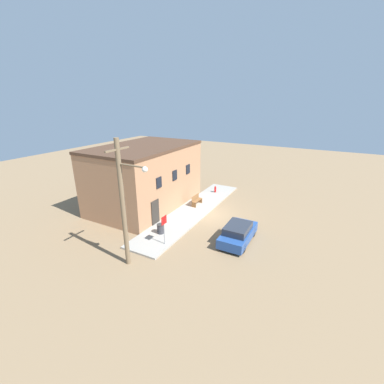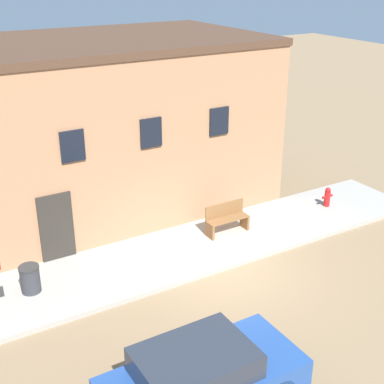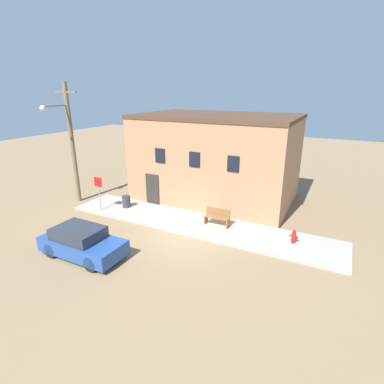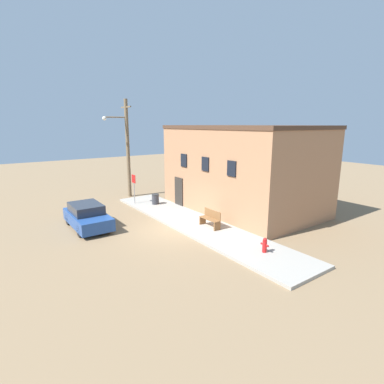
# 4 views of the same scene
# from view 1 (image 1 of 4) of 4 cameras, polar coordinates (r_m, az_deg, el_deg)

# --- Properties ---
(ground_plane) EXTENTS (80.00, 80.00, 0.00)m
(ground_plane) POSITION_cam_1_polar(r_m,az_deg,el_deg) (23.63, 3.46, -4.97)
(ground_plane) COLOR #846B4C
(sidewalk) EXTENTS (16.26, 2.96, 0.15)m
(sidewalk) POSITION_cam_1_polar(r_m,az_deg,el_deg) (24.19, 0.28, -4.12)
(sidewalk) COLOR #9E998E
(sidewalk) RESTS_ON ground
(brick_building) EXTENTS (10.56, 6.73, 5.93)m
(brick_building) POSITION_cam_1_polar(r_m,az_deg,el_deg) (25.04, -10.34, 3.44)
(brick_building) COLOR #A87551
(brick_building) RESTS_ON ground
(fire_hydrant) EXTENTS (0.44, 0.21, 0.71)m
(fire_hydrant) POSITION_cam_1_polar(r_m,az_deg,el_deg) (28.67, 5.19, 0.63)
(fire_hydrant) COLOR red
(fire_hydrant) RESTS_ON sidewalk
(stop_sign) EXTENTS (0.61, 0.06, 2.18)m
(stop_sign) POSITION_cam_1_polar(r_m,az_deg,el_deg) (18.16, -6.22, -7.29)
(stop_sign) COLOR gray
(stop_sign) RESTS_ON sidewalk
(bench) EXTENTS (1.43, 0.44, 0.99)m
(bench) POSITION_cam_1_polar(r_m,az_deg,el_deg) (25.09, 1.01, -1.84)
(bench) COLOR brown
(bench) RESTS_ON sidewalk
(trash_bin) EXTENTS (0.54, 0.54, 0.76)m
(trash_bin) POSITION_cam_1_polar(r_m,az_deg,el_deg) (20.11, -7.03, -8.09)
(trash_bin) COLOR #333338
(trash_bin) RESTS_ON sidewalk
(utility_pole) EXTENTS (1.80, 2.12, 7.98)m
(utility_pole) POSITION_cam_1_polar(r_m,az_deg,el_deg) (15.53, -14.91, -2.22)
(utility_pole) COLOR brown
(utility_pole) RESTS_ON ground
(parked_car) EXTENTS (4.07, 1.83, 1.41)m
(parked_car) POSITION_cam_1_polar(r_m,az_deg,el_deg) (19.33, 10.19, -8.97)
(parked_car) COLOR black
(parked_car) RESTS_ON ground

